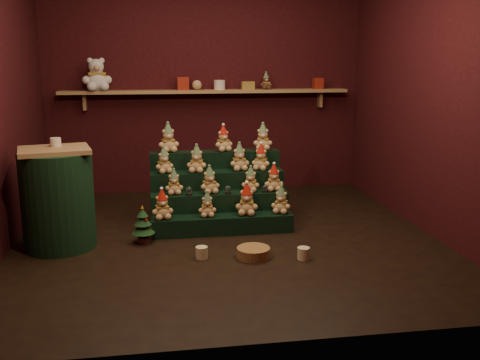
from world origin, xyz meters
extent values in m
plane|color=black|center=(0.00, 0.00, 0.00)|extent=(4.00, 4.00, 0.00)
cube|color=black|center=(0.00, 2.05, 1.40)|extent=(4.00, 0.10, 2.80)
cube|color=black|center=(0.00, -2.05, 1.40)|extent=(4.00, 0.10, 2.80)
cube|color=black|center=(2.05, 0.00, 1.40)|extent=(0.10, 4.00, 2.80)
cube|color=#A17A50|center=(0.00, 1.87, 1.30)|extent=(3.60, 0.26, 0.04)
cube|color=#A17A50|center=(-1.50, 1.94, 1.18)|extent=(0.04, 0.12, 0.20)
cube|color=#A17A50|center=(1.50, 1.94, 1.18)|extent=(0.04, 0.12, 0.20)
cube|color=black|center=(-0.02, 0.15, 0.09)|extent=(1.40, 0.22, 0.18)
cube|color=black|center=(-0.02, 0.37, 0.18)|extent=(1.40, 0.22, 0.36)
cube|color=black|center=(-0.02, 0.59, 0.27)|extent=(1.40, 0.22, 0.54)
cube|color=black|center=(-0.02, 0.81, 0.36)|extent=(1.40, 0.22, 0.72)
cylinder|color=black|center=(-0.34, 0.31, 0.37)|extent=(0.06, 0.06, 0.02)
sphere|color=silver|center=(-0.34, 0.31, 0.42)|extent=(0.07, 0.07, 0.07)
cylinder|color=black|center=(0.06, 0.31, 0.37)|extent=(0.06, 0.06, 0.02)
sphere|color=silver|center=(0.06, 0.31, 0.41)|extent=(0.06, 0.06, 0.06)
cylinder|color=black|center=(0.44, 0.31, 0.37)|extent=(0.06, 0.06, 0.02)
sphere|color=silver|center=(0.44, 0.31, 0.41)|extent=(0.06, 0.06, 0.06)
cube|color=#A17A50|center=(-1.54, -0.01, 0.91)|extent=(0.70, 0.62, 0.04)
cylinder|color=black|center=(-1.54, -0.01, 0.44)|extent=(0.64, 0.64, 0.88)
cylinder|color=beige|center=(-1.54, 0.09, 0.96)|extent=(0.10, 0.10, 0.08)
cylinder|color=#4E291B|center=(-0.80, -0.02, 0.03)|extent=(0.11, 0.11, 0.05)
cone|color=#123218|center=(-0.80, -0.02, 0.15)|extent=(0.22, 0.22, 0.11)
cone|color=#123218|center=(-0.80, -0.02, 0.23)|extent=(0.16, 0.16, 0.10)
cone|color=#123218|center=(-0.80, -0.02, 0.30)|extent=(0.11, 0.11, 0.08)
cone|color=gold|center=(-0.80, -0.02, 0.35)|extent=(0.03, 0.03, 0.03)
cylinder|color=beige|center=(-0.29, -0.51, 0.05)|extent=(0.11, 0.11, 0.11)
cylinder|color=beige|center=(0.58, -0.67, 0.05)|extent=(0.11, 0.11, 0.11)
cylinder|color=#95653C|center=(0.16, -0.56, 0.05)|extent=(0.33, 0.33, 0.09)
cube|color=#A02918|center=(-0.29, 1.85, 1.40)|extent=(0.14, 0.14, 0.16)
cylinder|color=beige|center=(0.16, 1.85, 1.38)|extent=(0.14, 0.14, 0.12)
cube|color=#A02918|center=(1.44, 1.85, 1.39)|extent=(0.12, 0.12, 0.14)
sphere|color=tan|center=(-0.12, 1.85, 1.38)|extent=(0.12, 0.12, 0.12)
cube|color=#C36A1B|center=(0.52, 1.85, 1.37)|extent=(0.16, 0.10, 0.10)
camera|label=1|loc=(-0.64, -4.90, 1.69)|focal=40.00mm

